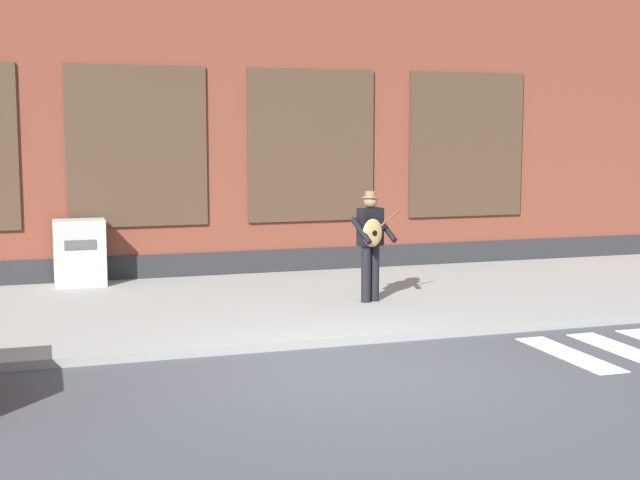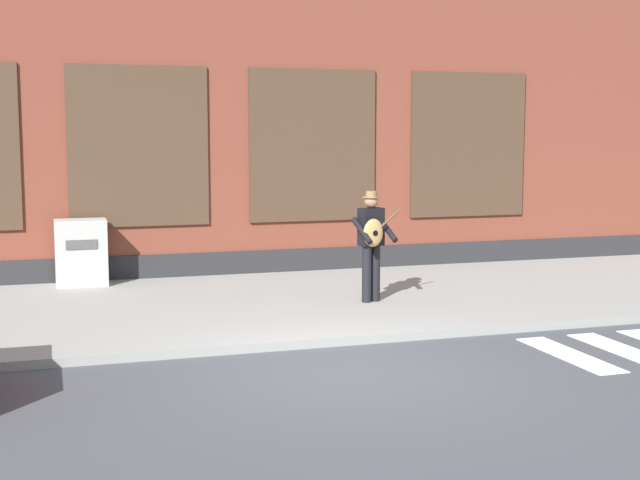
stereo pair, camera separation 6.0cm
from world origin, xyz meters
name	(u,v)px [view 2 (the right image)]	position (x,y,z in m)	size (l,w,h in m)	color
ground_plane	(349,372)	(0.00, 0.00, 0.00)	(160.00, 160.00, 0.00)	#424449
sidewalk	(266,304)	(0.00, 4.02, 0.06)	(28.00, 5.61, 0.12)	gray
building_backdrop	(208,92)	(0.00, 8.82, 3.61)	(28.00, 4.06, 7.23)	brown
busker	(372,239)	(1.57, 3.42, 1.12)	(0.77, 0.63, 1.76)	black
utility_box	(81,253)	(-2.73, 6.38, 0.70)	(0.88, 0.56, 1.17)	#ADADA8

